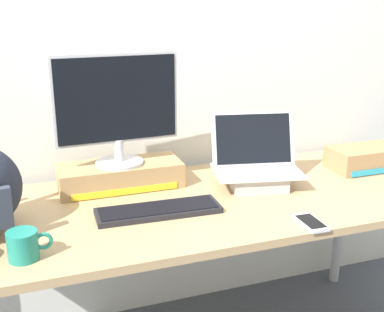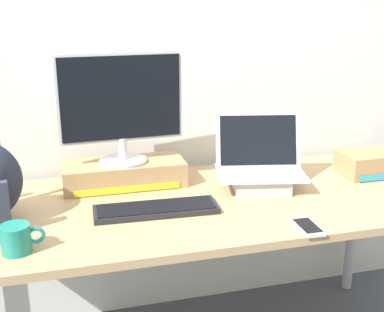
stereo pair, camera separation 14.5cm
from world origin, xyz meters
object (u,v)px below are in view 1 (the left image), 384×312
object	(u,v)px
cell_phone	(311,223)
toner_box_cyan	(365,158)
external_keyboard	(158,210)
coffee_mug	(24,245)
desktop_monitor	(117,107)
open_laptop	(256,171)
toner_box_yellow	(120,175)

from	to	relation	value
cell_phone	toner_box_cyan	world-z (taller)	toner_box_cyan
external_keyboard	coffee_mug	size ratio (longest dim) A/B	3.42
desktop_monitor	toner_box_cyan	size ratio (longest dim) A/B	1.56
external_keyboard	open_laptop	bearing A→B (deg)	18.83
toner_box_yellow	toner_box_cyan	size ratio (longest dim) A/B	1.55
toner_box_cyan	toner_box_yellow	bearing A→B (deg)	172.53
open_laptop	external_keyboard	xyz separation A→B (m)	(-0.46, -0.13, -0.05)
desktop_monitor	external_keyboard	world-z (taller)	desktop_monitor
toner_box_yellow	open_laptop	size ratio (longest dim) A/B	1.27
coffee_mug	toner_box_cyan	size ratio (longest dim) A/B	0.42
coffee_mug	toner_box_cyan	bearing A→B (deg)	13.19
external_keyboard	toner_box_cyan	bearing A→B (deg)	11.47
toner_box_yellow	cell_phone	world-z (taller)	toner_box_yellow
toner_box_cyan	external_keyboard	bearing A→B (deg)	-170.90
external_keyboard	coffee_mug	bearing A→B (deg)	-155.98
desktop_monitor	open_laptop	distance (m)	0.62
toner_box_yellow	toner_box_cyan	bearing A→B (deg)	-7.47
toner_box_yellow	open_laptop	bearing A→B (deg)	-17.88
toner_box_yellow	toner_box_cyan	world-z (taller)	same
open_laptop	toner_box_cyan	size ratio (longest dim) A/B	1.22
coffee_mug	open_laptop	bearing A→B (deg)	19.12
external_keyboard	toner_box_cyan	xyz separation A→B (m)	(1.02, 0.16, 0.04)
toner_box_yellow	coffee_mug	size ratio (longest dim) A/B	3.73
toner_box_cyan	coffee_mug	bearing A→B (deg)	-166.81
coffee_mug	toner_box_cyan	xyz separation A→B (m)	(1.48, 0.35, 0.01)
desktop_monitor	toner_box_cyan	distance (m)	1.14
toner_box_cyan	cell_phone	bearing A→B (deg)	-142.19
external_keyboard	cell_phone	bearing A→B (deg)	-26.92
desktop_monitor	coffee_mug	bearing A→B (deg)	-131.34
toner_box_yellow	desktop_monitor	distance (m)	0.29
external_keyboard	coffee_mug	distance (m)	0.50
coffee_mug	desktop_monitor	bearing A→B (deg)	51.38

